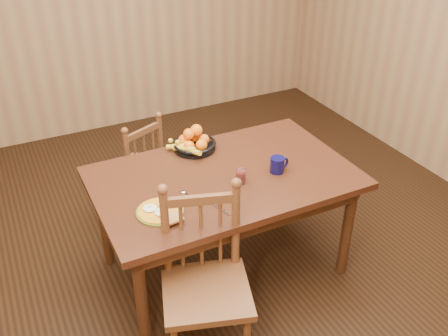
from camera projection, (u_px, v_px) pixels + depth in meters
name	position (u px, v px, depth m)	size (l,w,h in m)	color
room	(224.00, 84.00, 2.78)	(4.52, 5.02, 2.72)	black
dining_table	(224.00, 186.00, 3.13)	(1.60, 1.00, 0.75)	black
chair_far	(135.00, 170.00, 3.77)	(0.51, 0.50, 0.86)	#502F18
chair_near	(205.00, 283.00, 2.65)	(0.57, 0.56, 1.01)	#502F18
breakfast_plate	(161.00, 211.00, 2.75)	(0.26, 0.29, 0.04)	#59601E
fork	(220.00, 206.00, 2.80)	(0.06, 0.18, 0.00)	silver
spoon	(185.00, 193.00, 2.91)	(0.04, 0.16, 0.01)	silver
coffee_mug	(278.00, 164.00, 3.10)	(0.13, 0.09, 0.10)	#0B0936
juice_glass	(241.00, 177.00, 2.99)	(0.06, 0.06, 0.09)	silver
fruit_bowl	(193.00, 143.00, 3.34)	(0.32, 0.32, 0.17)	black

